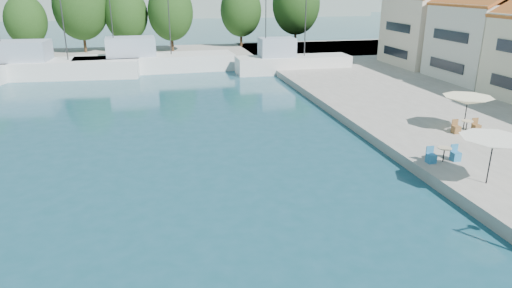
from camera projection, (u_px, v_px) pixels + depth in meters
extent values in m
cube|color=gray|center=(143.00, 56.00, 60.42)|extent=(90.00, 16.00, 0.60)
cube|color=silver|center=(488.00, 42.00, 42.65)|extent=(8.00, 8.50, 7.00)
cube|color=#F7E1C5|center=(433.00, 31.00, 50.86)|extent=(8.60, 8.50, 7.50)
cube|color=silver|center=(52.00, 71.00, 47.67)|extent=(18.34, 5.97, 2.20)
cube|color=#96A6B9|center=(21.00, 51.00, 46.61)|extent=(5.66, 3.99, 2.00)
cylinder|color=#2D2D2D|center=(63.00, 20.00, 46.24)|extent=(0.12, 0.12, 8.00)
cube|color=silver|center=(156.00, 65.00, 51.20)|extent=(17.54, 5.34, 2.20)
cube|color=#96A6B9|center=(131.00, 47.00, 49.86)|extent=(5.37, 3.72, 2.00)
cylinder|color=#2D2D2D|center=(169.00, 18.00, 49.95)|extent=(0.12, 0.12, 8.00)
cylinder|color=#2D2D2D|center=(112.00, 28.00, 48.77)|extent=(0.10, 0.10, 6.00)
cube|color=silver|center=(293.00, 66.00, 50.37)|extent=(12.57, 3.28, 2.20)
cube|color=#96A6B9|center=(277.00, 47.00, 49.29)|extent=(3.77, 2.52, 2.00)
cylinder|color=#2D2D2D|center=(306.00, 18.00, 48.94)|extent=(0.12, 0.12, 8.00)
cylinder|color=#2D2D2D|center=(266.00, 29.00, 48.38)|extent=(0.10, 0.10, 6.00)
cylinder|color=#3F2B19|center=(29.00, 42.00, 58.00)|extent=(0.36, 0.36, 3.35)
ellipsoid|color=#1D3C13|center=(26.00, 21.00, 57.11)|extent=(5.09, 5.09, 6.36)
cylinder|color=#3F2B19|center=(84.00, 35.00, 60.58)|extent=(0.36, 0.36, 4.57)
ellipsoid|color=#1D3C13|center=(80.00, 6.00, 59.37)|extent=(6.95, 6.95, 8.68)
cylinder|color=#3F2B19|center=(128.00, 37.00, 61.79)|extent=(0.36, 0.36, 3.74)
ellipsoid|color=#1D3C13|center=(126.00, 14.00, 60.80)|extent=(5.69, 5.69, 7.11)
cylinder|color=#3F2B19|center=(172.00, 36.00, 61.90)|extent=(0.36, 0.36, 3.95)
ellipsoid|color=#1D3C13|center=(171.00, 12.00, 60.85)|extent=(6.01, 6.01, 7.51)
cylinder|color=#3F2B19|center=(241.00, 33.00, 66.80)|extent=(0.36, 0.36, 3.90)
ellipsoid|color=#1D3C13|center=(241.00, 11.00, 65.78)|extent=(5.92, 5.92, 7.40)
cylinder|color=#3F2B19|center=(295.00, 30.00, 67.34)|extent=(0.36, 0.36, 4.53)
ellipsoid|color=#1D3C13|center=(296.00, 4.00, 66.14)|extent=(6.88, 6.88, 8.61)
cylinder|color=black|center=(490.00, 161.00, 20.51)|extent=(0.06, 0.06, 2.19)
cone|color=white|center=(493.00, 143.00, 20.23)|extent=(2.97, 2.97, 0.50)
cylinder|color=black|center=(466.00, 113.00, 28.20)|extent=(0.06, 0.06, 2.14)
cone|color=#FDF6C5|center=(468.00, 100.00, 27.93)|extent=(3.01, 3.01, 0.50)
cylinder|color=black|center=(444.00, 155.00, 23.30)|extent=(0.06, 0.06, 0.74)
cylinder|color=#C3B18F|center=(445.00, 148.00, 23.18)|extent=(0.70, 0.70, 0.04)
cube|color=teal|center=(455.00, 156.00, 23.49)|extent=(0.42, 0.42, 0.46)
cube|color=teal|center=(431.00, 158.00, 23.20)|extent=(0.42, 0.42, 0.46)
cylinder|color=black|center=(466.00, 127.00, 27.93)|extent=(0.06, 0.06, 0.74)
cylinder|color=#C3B18F|center=(467.00, 121.00, 27.81)|extent=(0.70, 0.70, 0.04)
cube|color=brown|center=(476.00, 128.00, 28.12)|extent=(0.42, 0.42, 0.46)
cube|color=brown|center=(456.00, 130.00, 27.83)|extent=(0.42, 0.42, 0.46)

